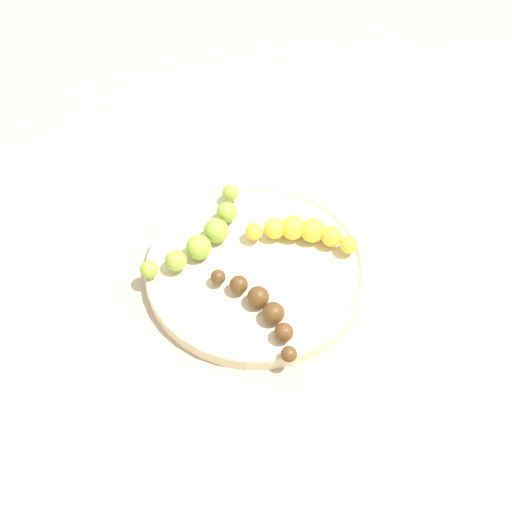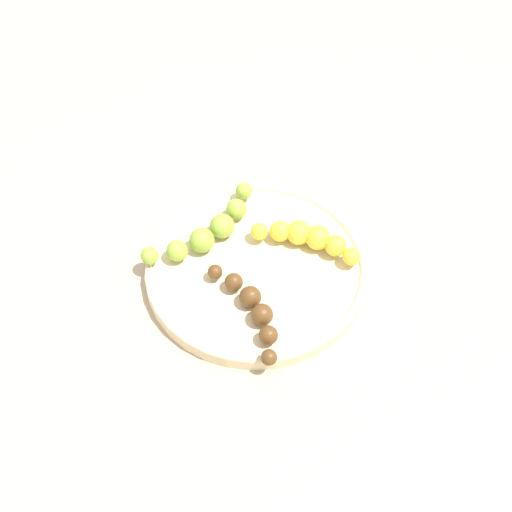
{
  "view_description": "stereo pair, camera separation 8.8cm",
  "coord_description": "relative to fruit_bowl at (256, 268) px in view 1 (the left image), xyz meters",
  "views": [
    {
      "loc": [
        -0.49,
        -0.25,
        0.72
      ],
      "look_at": [
        0.0,
        0.0,
        0.04
      ],
      "focal_mm": 47.25,
      "sensor_mm": 36.0,
      "label": 1
    },
    {
      "loc": [
        -0.44,
        -0.32,
        0.72
      ],
      "look_at": [
        0.0,
        0.0,
        0.04
      ],
      "focal_mm": 47.25,
      "sensor_mm": 36.0,
      "label": 2
    }
  ],
  "objects": [
    {
      "name": "banana_yellow",
      "position": [
        0.07,
        -0.04,
        0.02
      ],
      "size": [
        0.07,
        0.15,
        0.03
      ],
      "rotation": [
        0.0,
        0.0,
        0.29
      ],
      "color": "yellow",
      "rests_on": "fruit_bowl"
    },
    {
      "name": "ground_plane",
      "position": [
        0.0,
        0.0,
        -0.01
      ],
      "size": [
        2.4,
        2.4,
        0.0
      ],
      "primitive_type": "plane",
      "color": "tan"
    },
    {
      "name": "banana_green",
      "position": [
        -0.0,
        0.08,
        0.02
      ],
      "size": [
        0.19,
        0.07,
        0.03
      ],
      "rotation": [
        0.0,
        0.0,
        4.54
      ],
      "color": "#8CAD38",
      "rests_on": "fruit_bowl"
    },
    {
      "name": "fruit_bowl",
      "position": [
        0.0,
        0.0,
        0.0
      ],
      "size": [
        0.3,
        0.3,
        0.02
      ],
      "color": "beige",
      "rests_on": "ground_plane"
    },
    {
      "name": "banana_overripe",
      "position": [
        -0.07,
        -0.04,
        0.02
      ],
      "size": [
        0.08,
        0.15,
        0.03
      ],
      "rotation": [
        0.0,
        0.0,
        5.84
      ],
      "color": "#593819",
      "rests_on": "fruit_bowl"
    }
  ]
}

